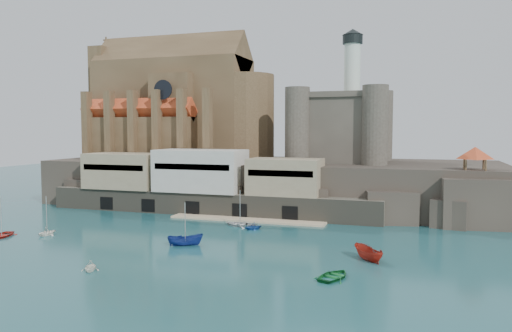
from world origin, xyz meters
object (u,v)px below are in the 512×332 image
object	(u,v)px
church	(179,109)
boat_0	(2,237)
boat_1	(90,270)
boat_2	(185,245)
castle_keep	(342,124)
pavilion	(475,155)

from	to	relation	value
church	boat_0	xyz separation A→B (m)	(-6.42, -49.68, -22.13)
boat_1	church	bearing A→B (deg)	82.94
boat_1	boat_2	distance (m)	16.35
castle_keep	boat_0	bearing A→B (deg)	-133.64
church	castle_keep	distance (m)	40.39
boat_0	boat_2	size ratio (longest dim) A/B	1.01
boat_2	boat_0	bearing A→B (deg)	70.46
boat_0	boat_1	bearing A→B (deg)	-42.55
church	castle_keep	xyz separation A→B (m)	(40.21, -0.78, -3.81)
church	boat_1	xyz separation A→B (m)	(19.14, -61.35, -22.13)
castle_keep	pavilion	xyz separation A→B (m)	(25.92, -15.08, -5.59)
church	boat_1	distance (m)	67.97
church	pavilion	world-z (taller)	church
pavilion	castle_keep	bearing A→B (deg)	149.82
church	boat_2	xyz separation A→B (m)	(24.22, -45.80, -22.13)
church	boat_0	distance (m)	54.76
castle_keep	boat_2	bearing A→B (deg)	-109.55
castle_keep	boat_1	world-z (taller)	castle_keep
boat_2	pavilion	bearing A→B (deg)	-81.19
castle_keep	church	bearing A→B (deg)	178.89
boat_2	church	bearing A→B (deg)	1.12
pavilion	boat_0	size ratio (longest dim) A/B	1.20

